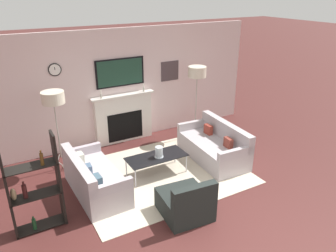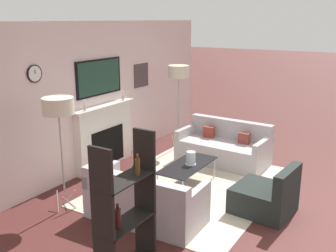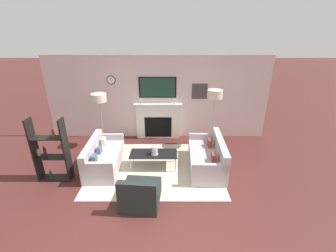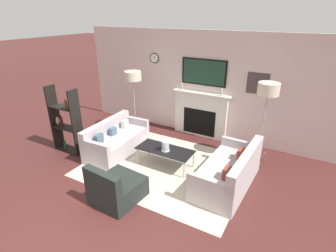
{
  "view_description": "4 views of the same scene",
  "coord_description": "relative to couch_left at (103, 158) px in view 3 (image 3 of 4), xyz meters",
  "views": [
    {
      "loc": [
        -2.68,
        -2.79,
        3.54
      ],
      "look_at": [
        0.32,
        2.54,
        0.92
      ],
      "focal_mm": 35.0,
      "sensor_mm": 36.0,
      "label": 1
    },
    {
      "loc": [
        -5.42,
        -0.54,
        2.74
      ],
      "look_at": [
        0.07,
        2.81,
        0.97
      ],
      "focal_mm": 42.0,
      "sensor_mm": 36.0,
      "label": 2
    },
    {
      "loc": [
        0.33,
        -2.74,
        3.31
      ],
      "look_at": [
        0.34,
        2.91,
        0.94
      ],
      "focal_mm": 24.0,
      "sensor_mm": 36.0,
      "label": 3
    },
    {
      "loc": [
        2.39,
        -1.88,
        3.09
      ],
      "look_at": [
        -0.08,
        2.55,
        0.86
      ],
      "focal_mm": 28.0,
      "sensor_mm": 36.0,
      "label": 4
    }
  ],
  "objects": [
    {
      "name": "floor_lamp_right",
      "position": [
        3.03,
        1.21,
        1.36
      ],
      "size": [
        0.43,
        0.43,
        1.8
      ],
      "color": "#9E998E",
      "rests_on": "ground_plane"
    },
    {
      "name": "fireplace_wall",
      "position": [
        1.36,
        1.94,
        0.94
      ],
      "size": [
        7.1,
        0.28,
        2.7
      ],
      "color": "beige",
      "rests_on": "ground_plane"
    },
    {
      "name": "ground_plane",
      "position": [
        1.36,
        -2.33,
        -0.29
      ],
      "size": [
        60.0,
        60.0,
        0.0
      ],
      "primitive_type": "plane",
      "color": "#4A211F"
    },
    {
      "name": "floor_lamp_left",
      "position": [
        -0.32,
        1.21,
        1.26
      ],
      "size": [
        0.44,
        0.44,
        1.69
      ],
      "color": "#9E998E",
      "rests_on": "ground_plane"
    },
    {
      "name": "shelf_unit",
      "position": [
        -1.05,
        -0.49,
        0.44
      ],
      "size": [
        0.77,
        0.28,
        1.57
      ],
      "color": "black",
      "rests_on": "ground_plane"
    },
    {
      "name": "couch_left",
      "position": [
        0.0,
        0.0,
        0.0
      ],
      "size": [
        0.82,
        1.65,
        0.76
      ],
      "color": "#B3A9AD",
      "rests_on": "ground_plane"
    },
    {
      "name": "coffee_table",
      "position": [
        1.31,
        0.03,
        0.09
      ],
      "size": [
        1.22,
        0.54,
        0.4
      ],
      "color": "black",
      "rests_on": "ground_plane"
    },
    {
      "name": "couch_right",
      "position": [
        2.72,
        -0.0,
        -0.0
      ],
      "size": [
        0.92,
        1.76,
        0.8
      ],
      "color": "#B3A9AD",
      "rests_on": "ground_plane"
    },
    {
      "name": "armchair",
      "position": [
        1.12,
        -1.37,
        -0.04
      ],
      "size": [
        0.83,
        0.87,
        0.74
      ],
      "color": "#212724",
      "rests_on": "ground_plane"
    },
    {
      "name": "area_rug",
      "position": [
        1.36,
        0.0,
        -0.28
      ],
      "size": [
        3.34,
        2.62,
        0.01
      ],
      "color": "beige",
      "rests_on": "ground_plane"
    },
    {
      "name": "hurricane_candle",
      "position": [
        1.34,
        -0.0,
        0.22
      ],
      "size": [
        0.18,
        0.18,
        0.22
      ],
      "color": "silver",
      "rests_on": "coffee_table"
    }
  ]
}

